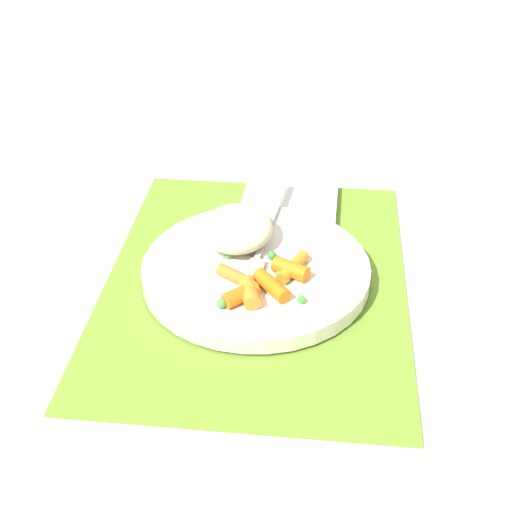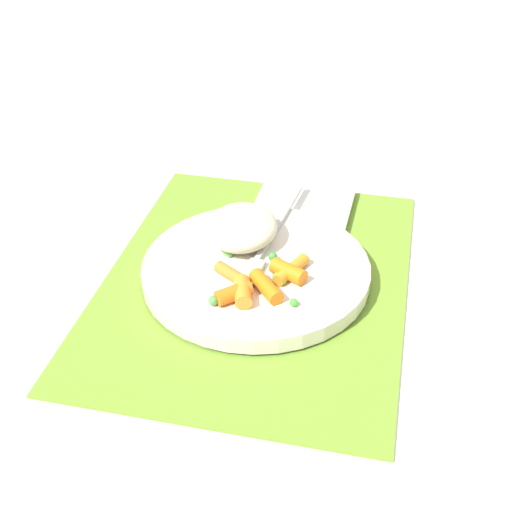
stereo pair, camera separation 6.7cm
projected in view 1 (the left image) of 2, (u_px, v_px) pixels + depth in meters
ground_plane at (256, 282)px, 0.73m from camera, size 2.40×2.40×0.00m
placemat at (256, 279)px, 0.73m from camera, size 0.41×0.31×0.01m
plate at (256, 271)px, 0.72m from camera, size 0.23×0.23×0.02m
rice_mound at (237, 228)px, 0.74m from camera, size 0.09×0.08×0.04m
carrot_portion at (265, 281)px, 0.68m from camera, size 0.09×0.09×0.02m
pea_scatter at (265, 274)px, 0.70m from camera, size 0.09×0.09×0.01m
fork at (264, 239)px, 0.75m from camera, size 0.21×0.03×0.01m
napkin at (290, 202)px, 0.85m from camera, size 0.10×0.12×0.01m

